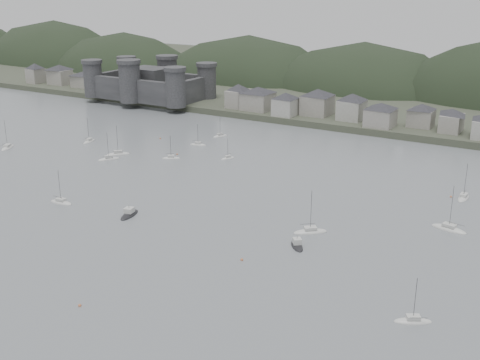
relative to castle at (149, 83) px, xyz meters
The scene contains 8 objects.
ground 216.45m from the castle, 56.28° to the right, with size 900.00×900.00×0.00m, color slate.
far_shore_land 166.61m from the castle, 43.83° to the left, with size 900.00×250.00×3.00m, color #383D2D.
forested_ridge 155.26m from the castle, 35.67° to the left, with size 851.55×103.94×102.57m.
castle is the anchor object (origin of this frame).
moored_fleet 161.60m from the castle, 46.58° to the right, with size 266.74×167.74×13.37m.
motor_launch_near 197.05m from the castle, 40.29° to the right, with size 6.60×7.26×3.74m.
motor_launch_far 166.69m from the castle, 53.01° to the right, with size 4.73×8.96×4.02m.
mooring_buoys 175.45m from the castle, 46.94° to the right, with size 163.94×143.83×0.70m.
Camera 1 is at (87.62, -71.57, 63.22)m, focal length 44.48 mm.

